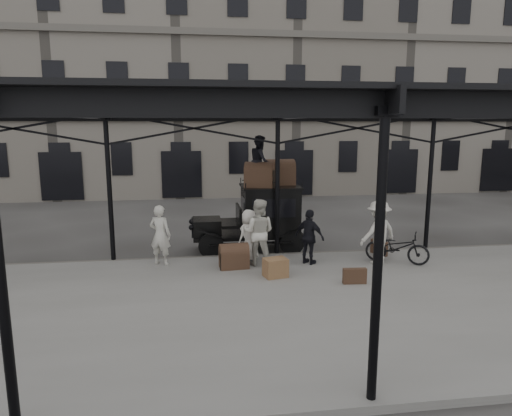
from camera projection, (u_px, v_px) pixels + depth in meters
The scene contains 18 objects.
ground at pixel (290, 279), 12.49m from camera, with size 120.00×120.00×0.00m, color #383533.
platform at pixel (308, 304), 10.53m from camera, with size 28.00×8.00×0.15m, color slate.
canopy at pixel (309, 105), 9.97m from camera, with size 22.50×9.00×4.74m.
building_frontage at pixel (232, 78), 28.75m from camera, with size 64.00×8.00×14.00m, color slate.
taxi at pixel (261, 215), 15.12m from camera, with size 3.65×1.55×2.18m.
porter_left at pixel (160, 235), 13.11m from camera, with size 0.64×0.42×1.76m, color beige.
porter_midleft at pixel (259, 232), 13.11m from camera, with size 0.94×0.73×1.93m, color beige.
porter_centre at pixel (249, 235), 13.55m from camera, with size 0.76×0.49×1.55m, color silver.
porter_official at pixel (309, 237), 13.20m from camera, with size 0.94×0.39×1.61m, color black.
porter_right at pixel (378, 232), 13.26m from camera, with size 1.20×0.69×1.86m, color beige.
bicycle at pixel (397, 247), 13.33m from camera, with size 0.63×1.81×0.95m, color black.
porter_roof at pixel (260, 161), 14.70m from camera, with size 0.80×0.62×1.64m, color black.
steamer_trunk_roof_near at pixel (259, 176), 14.63m from camera, with size 0.91×0.56×0.67m, color #4D3524, non-canonical shape.
steamer_trunk_roof_far at pixel (280, 174), 15.17m from camera, with size 0.96×0.59×0.71m, color #4D3524, non-canonical shape.
steamer_trunk_platform at pixel (234, 258), 12.92m from camera, with size 0.81×0.50×0.59m, color #4D3524, non-canonical shape.
wicker_hamper at pixel (275, 268), 12.17m from camera, with size 0.60×0.45×0.50m, color olive.
suitcase_upright at pixel (379, 247), 14.25m from camera, with size 0.15×0.60×0.45m, color #4D3524.
suitcase_flat at pixel (355, 276), 11.65m from camera, with size 0.60×0.15×0.40m, color #4D3524.
Camera 1 is at (-2.55, -11.69, 4.18)m, focal length 32.00 mm.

